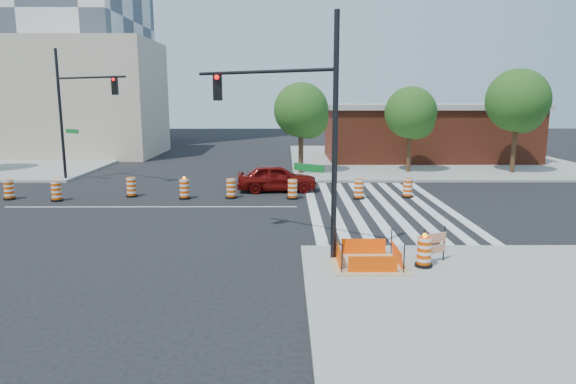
% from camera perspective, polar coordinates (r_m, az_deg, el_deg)
% --- Properties ---
extents(ground, '(120.00, 120.00, 0.00)m').
position_cam_1_polar(ground, '(25.51, -14.97, -1.61)').
color(ground, black).
rests_on(ground, ground).
extents(sidewalk_ne, '(22.00, 22.00, 0.15)m').
position_cam_1_polar(sidewalk_ne, '(43.97, 14.94, 3.52)').
color(sidewalk_ne, gray).
rests_on(sidewalk_ne, ground).
extents(crosswalk_east, '(6.75, 13.50, 0.01)m').
position_cam_1_polar(crosswalk_east, '(25.08, 10.02, -1.60)').
color(crosswalk_east, silver).
rests_on(crosswalk_east, ground).
extents(lane_centerline, '(14.00, 0.12, 0.01)m').
position_cam_1_polar(lane_centerline, '(25.51, -14.97, -1.60)').
color(lane_centerline, silver).
rests_on(lane_centerline, ground).
extents(excavation_pit, '(2.20, 2.20, 0.90)m').
position_cam_1_polar(excavation_pit, '(16.13, 8.85, -7.67)').
color(excavation_pit, tan).
rests_on(excavation_pit, ground).
extents(brick_storefront, '(16.50, 8.50, 4.60)m').
position_cam_1_polar(brick_storefront, '(43.76, 15.08, 6.43)').
color(brick_storefront, maroon).
rests_on(brick_storefront, ground).
extents(beige_midrise, '(14.00, 10.00, 10.00)m').
position_cam_1_polar(beige_midrise, '(49.67, -22.45, 9.56)').
color(beige_midrise, '#C5AF96').
rests_on(beige_midrise, ground).
extents(red_coupe, '(4.56, 2.08, 1.52)m').
position_cam_1_polar(red_coupe, '(28.58, -1.25, 1.59)').
color(red_coupe, '#610A08').
rests_on(red_coupe, ground).
extents(signal_pole_se, '(4.72, 3.48, 7.59)m').
position_cam_1_polar(signal_pole_se, '(16.61, 0.51, 8.60)').
color(signal_pole_se, black).
rests_on(signal_pole_se, ground).
extents(signal_pole_nw, '(5.18, 3.26, 7.93)m').
position_cam_1_polar(signal_pole_nw, '(33.54, -22.40, 9.19)').
color(signal_pole_nw, black).
rests_on(signal_pole_nw, ground).
extents(pit_drum, '(0.53, 0.53, 1.05)m').
position_cam_1_polar(pit_drum, '(16.15, 14.88, -6.54)').
color(pit_drum, black).
rests_on(pit_drum, ground).
extents(barricade, '(0.85, 0.48, 1.11)m').
position_cam_1_polar(barricade, '(16.58, 15.92, -5.51)').
color(barricade, '#DE4804').
rests_on(barricade, ground).
extents(tree_north_c, '(3.65, 3.61, 6.14)m').
position_cam_1_polar(tree_north_c, '(34.31, 1.54, 8.74)').
color(tree_north_c, '#382314').
rests_on(tree_north_c, ground).
extents(tree_north_d, '(3.46, 3.46, 5.89)m').
position_cam_1_polar(tree_north_d, '(35.78, 13.51, 8.27)').
color(tree_north_d, '#382314').
rests_on(tree_north_d, ground).
extents(tree_north_e, '(4.14, 4.14, 7.04)m').
position_cam_1_polar(tree_north_e, '(37.68, 24.17, 8.92)').
color(tree_north_e, '#382314').
rests_on(tree_north_e, ground).
extents(median_drum_1, '(0.60, 0.60, 1.02)m').
position_cam_1_polar(median_drum_1, '(29.97, -28.59, 0.16)').
color(median_drum_1, black).
rests_on(median_drum_1, ground).
extents(median_drum_2, '(0.60, 0.60, 1.02)m').
position_cam_1_polar(median_drum_2, '(28.46, -24.34, 0.03)').
color(median_drum_2, black).
rests_on(median_drum_2, ground).
extents(median_drum_3, '(0.60, 0.60, 1.02)m').
position_cam_1_polar(median_drum_3, '(28.27, -17.01, 0.45)').
color(median_drum_3, black).
rests_on(median_drum_3, ground).
extents(median_drum_4, '(0.60, 0.60, 1.18)m').
position_cam_1_polar(median_drum_4, '(27.00, -11.43, 0.26)').
color(median_drum_4, black).
rests_on(median_drum_4, ground).
extents(median_drum_5, '(0.60, 0.60, 1.02)m').
position_cam_1_polar(median_drum_5, '(26.81, -6.34, 0.32)').
color(median_drum_5, black).
rests_on(median_drum_5, ground).
extents(median_drum_6, '(0.60, 0.60, 1.02)m').
position_cam_1_polar(median_drum_6, '(26.46, 0.50, 0.24)').
color(median_drum_6, black).
rests_on(median_drum_6, ground).
extents(median_drum_7, '(0.60, 0.60, 1.02)m').
position_cam_1_polar(median_drum_7, '(26.68, 7.88, 0.23)').
color(median_drum_7, black).
rests_on(median_drum_7, ground).
extents(median_drum_8, '(0.60, 0.60, 1.02)m').
position_cam_1_polar(median_drum_8, '(27.58, 13.16, 0.39)').
color(median_drum_8, black).
rests_on(median_drum_8, ground).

